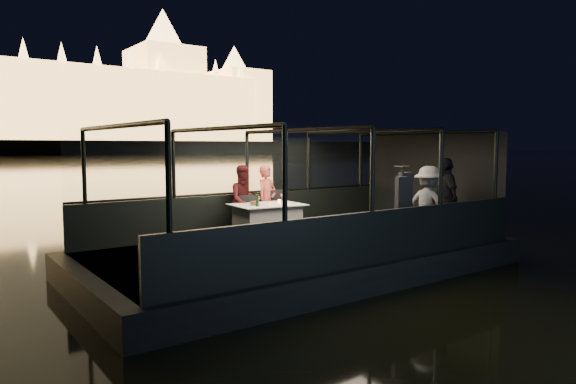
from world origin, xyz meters
TOP-DOWN VIEW (x-y plane):
  - boat_hull at (0.00, 0.00)m, footprint 8.60×4.40m
  - boat_deck at (0.00, 0.00)m, footprint 8.00×4.00m
  - gunwale_port at (0.00, 2.00)m, footprint 8.00×0.08m
  - gunwale_starboard at (0.00, -2.00)m, footprint 8.00×0.08m
  - cabin_glass_port at (0.00, 2.00)m, footprint 8.00×0.02m
  - cabin_glass_starboard at (0.00, -2.00)m, footprint 8.00×0.02m
  - cabin_roof_glass at (0.00, 0.00)m, footprint 8.00×4.00m
  - end_wall_fore at (-4.00, 0.00)m, footprint 0.02×4.00m
  - end_wall_aft at (4.00, 0.00)m, footprint 0.02×4.00m
  - canopy_ribs at (0.00, 0.00)m, footprint 8.00×4.00m
  - dining_table_central at (-0.19, 0.89)m, footprint 1.54×1.17m
  - chair_port_left at (-0.28, 1.34)m, footprint 0.54×0.54m
  - chair_port_right at (0.45, 1.34)m, footprint 0.46×0.46m
  - coat_stand at (1.23, -1.57)m, footprint 0.55×0.49m
  - person_woman_coral at (0.28, 1.61)m, footprint 0.64×0.52m
  - person_man_maroon at (-0.31, 1.61)m, footprint 0.83×0.69m
  - passenger_stripe at (2.06, -1.53)m, footprint 0.70×1.10m
  - passenger_dark at (3.11, -1.14)m, footprint 0.89×1.11m
  - wine_bottle at (-0.57, 0.69)m, footprint 0.07×0.07m
  - bread_basket at (-0.49, 0.91)m, footprint 0.20×0.20m
  - amber_candle at (0.10, 0.85)m, footprint 0.07×0.07m
  - plate_near at (0.35, 0.66)m, footprint 0.28×0.28m
  - plate_far at (-0.27, 0.91)m, footprint 0.31×0.31m
  - wine_glass_white at (-0.53, 0.70)m, footprint 0.09×0.09m
  - wine_glass_red at (0.24, 0.96)m, footprint 0.08×0.08m

SIDE VIEW (x-z plane):
  - boat_hull at x=0.00m, z-range -0.50..0.50m
  - boat_deck at x=0.00m, z-range 0.46..0.50m
  - dining_table_central at x=-0.19m, z-range 0.50..1.27m
  - gunwale_port at x=0.00m, z-range 0.50..1.40m
  - gunwale_starboard at x=0.00m, z-range 0.50..1.40m
  - chair_port_left at x=-0.28m, z-range 0.50..1.40m
  - chair_port_right at x=0.45m, z-range 0.46..1.44m
  - person_woman_coral at x=0.28m, z-range 0.48..2.02m
  - person_man_maroon at x=-0.31m, z-range 0.46..2.04m
  - plate_near at x=0.35m, z-range 1.27..1.28m
  - plate_far at x=-0.27m, z-range 1.27..1.28m
  - bread_basket at x=-0.49m, z-range 1.27..1.34m
  - amber_candle at x=0.10m, z-range 1.26..1.35m
  - passenger_stripe at x=2.06m, z-range 0.55..2.15m
  - passenger_dark at x=3.11m, z-range 0.48..2.22m
  - wine_glass_white at x=-0.53m, z-range 1.26..1.46m
  - wine_glass_red at x=0.24m, z-range 1.27..1.45m
  - coat_stand at x=1.23m, z-range 0.57..2.23m
  - wine_bottle at x=-0.57m, z-range 1.27..1.56m
  - end_wall_fore at x=-4.00m, z-range 0.50..2.80m
  - end_wall_aft at x=4.00m, z-range 0.50..2.80m
  - canopy_ribs at x=0.00m, z-range 0.50..2.80m
  - cabin_glass_port at x=0.00m, z-range 1.40..2.80m
  - cabin_glass_starboard at x=0.00m, z-range 1.40..2.80m
  - cabin_roof_glass at x=0.00m, z-range 2.79..2.81m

